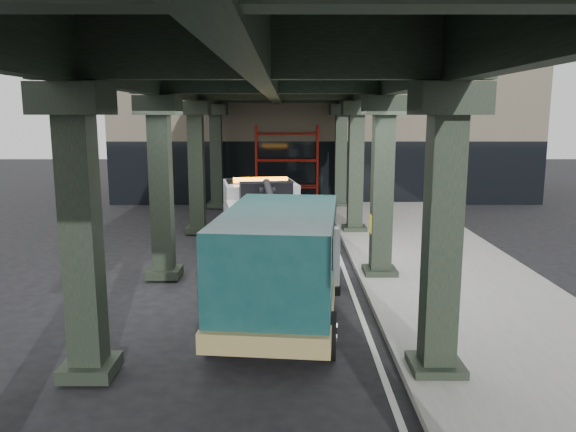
{
  "coord_description": "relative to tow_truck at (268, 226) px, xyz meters",
  "views": [
    {
      "loc": [
        0.02,
        -13.12,
        4.5
      ],
      "look_at": [
        0.04,
        2.39,
        1.7
      ],
      "focal_mm": 35.0,
      "sensor_mm": 36.0,
      "label": 1
    }
  ],
  "objects": [
    {
      "name": "sidewalk",
      "position": [
        5.06,
        -0.99,
        -1.22
      ],
      "size": [
        5.0,
        40.0,
        0.15
      ],
      "primitive_type": "cube",
      "color": "gray",
      "rests_on": "ground"
    },
    {
      "name": "building",
      "position": [
        2.56,
        17.01,
        2.7
      ],
      "size": [
        22.0,
        10.0,
        8.0
      ],
      "primitive_type": "cube",
      "color": "#C6B793",
      "rests_on": "ground"
    },
    {
      "name": "viaduct",
      "position": [
        0.16,
        -0.99,
        4.16
      ],
      "size": [
        7.4,
        32.0,
        6.4
      ],
      "color": "black",
      "rests_on": "ground"
    },
    {
      "name": "towed_van",
      "position": [
        0.46,
        -4.16,
        0.06
      ],
      "size": [
        3.03,
        6.43,
        2.52
      ],
      "rotation": [
        0.0,
        0.0,
        -0.1
      ],
      "color": "#0F3838",
      "rests_on": "ground"
    },
    {
      "name": "scaffolding",
      "position": [
        0.56,
        11.65,
        0.81
      ],
      "size": [
        3.08,
        0.88,
        4.0
      ],
      "color": "#A91A0D",
      "rests_on": "ground"
    },
    {
      "name": "ground",
      "position": [
        0.56,
        -2.99,
        -1.3
      ],
      "size": [
        90.0,
        90.0,
        0.0
      ],
      "primitive_type": "plane",
      "color": "black",
      "rests_on": "ground"
    },
    {
      "name": "lane_stripe",
      "position": [
        2.26,
        -0.99,
        -1.29
      ],
      "size": [
        0.12,
        38.0,
        0.01
      ],
      "primitive_type": "cube",
      "color": "silver",
      "rests_on": "ground"
    },
    {
      "name": "tow_truck",
      "position": [
        0.0,
        0.0,
        0.0
      ],
      "size": [
        3.42,
        8.35,
        2.67
      ],
      "rotation": [
        0.0,
        0.0,
        0.16
      ],
      "color": "black",
      "rests_on": "ground"
    }
  ]
}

